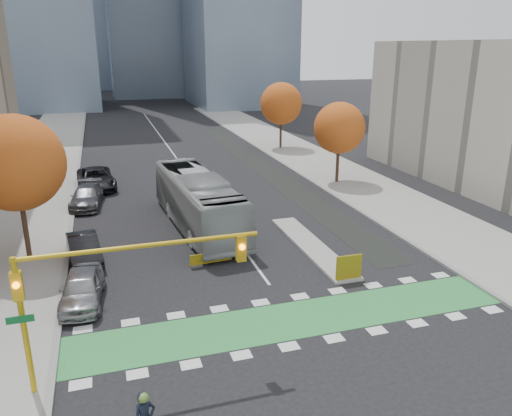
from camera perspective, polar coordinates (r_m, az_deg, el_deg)
ground at (r=21.58m, az=5.97°, el=-14.49°), size 300.00×300.00×0.00m
sidewalk_west at (r=38.87m, az=-25.34°, el=-0.94°), size 7.00×120.00×0.15m
sidewalk_east at (r=43.72m, az=12.10°, el=2.41°), size 7.00×120.00×0.15m
curb_west at (r=38.48m, az=-20.21°, el=-0.47°), size 0.30×120.00×0.16m
curb_east at (r=42.16m, az=7.93°, el=2.06°), size 0.30×120.00×0.16m
bike_crossing at (r=22.75m, az=4.47°, el=-12.56°), size 20.00×3.00×0.01m
centre_line at (r=58.28m, az=-9.59°, el=6.37°), size 0.15×70.00×0.01m
bike_lane_paint at (r=50.31m, az=0.54°, el=4.77°), size 2.50×50.00×0.01m
median_island at (r=30.32m, az=6.33°, el=-4.33°), size 1.60×10.00×0.16m
hazard_board at (r=26.09m, az=10.57°, el=-6.66°), size 1.40×0.12×1.30m
tree_west at (r=29.60m, az=-25.79°, el=4.64°), size 5.20×5.20×8.22m
tree_east_near at (r=43.76m, az=9.50°, el=9.00°), size 4.40×4.40×7.08m
tree_east_far at (r=58.49m, az=2.89°, el=11.83°), size 4.80×4.80×7.65m
traffic_signal_west at (r=17.81m, az=-17.32°, el=-7.88°), size 8.53×0.56×5.20m
bus at (r=33.14m, az=-6.66°, el=0.83°), size 4.15×13.31×3.65m
parked_car_a at (r=24.99m, az=-19.27°, el=-8.65°), size 2.23×4.68×1.55m
parked_car_b at (r=29.58m, az=-19.06°, el=-4.45°), size 2.18×4.72×1.50m
parked_car_c at (r=39.65m, az=-18.80°, el=1.25°), size 2.71×5.43×1.52m
parked_car_d at (r=44.44m, az=-17.79°, el=3.23°), size 3.43×6.39×1.70m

